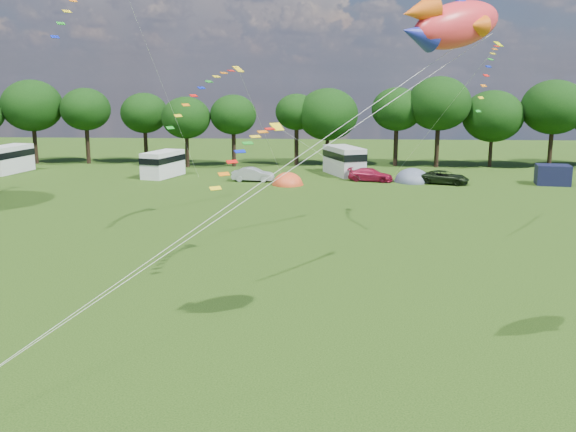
# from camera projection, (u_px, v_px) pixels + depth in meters

# --- Properties ---
(ground_plane) EXTENTS (180.00, 180.00, 0.00)m
(ground_plane) POSITION_uv_depth(u_px,v_px,m) (273.00, 385.00, 21.07)
(ground_plane) COLOR black
(ground_plane) RESTS_ON ground
(tree_line) EXTENTS (102.98, 10.98, 10.27)m
(tree_line) POSITION_uv_depth(u_px,v_px,m) (359.00, 111.00, 73.12)
(tree_line) COLOR black
(tree_line) RESTS_ON ground
(car_b) EXTENTS (3.96, 1.77, 1.36)m
(car_b) POSITION_uv_depth(u_px,v_px,m) (253.00, 175.00, 63.33)
(car_b) COLOR #9DA2A7
(car_b) RESTS_ON ground
(car_c) EXTENTS (4.59, 2.83, 1.28)m
(car_c) POSITION_uv_depth(u_px,v_px,m) (371.00, 175.00, 63.44)
(car_c) COLOR maroon
(car_c) RESTS_ON ground
(car_d) EXTENTS (5.13, 3.45, 1.28)m
(car_d) POSITION_uv_depth(u_px,v_px,m) (445.00, 177.00, 61.78)
(car_d) COLOR black
(car_d) RESTS_ON ground
(campervan_a) EXTENTS (3.46, 6.26, 2.91)m
(campervan_a) POSITION_uv_depth(u_px,v_px,m) (8.00, 158.00, 69.19)
(campervan_a) COLOR silver
(campervan_a) RESTS_ON ground
(campervan_b) EXTENTS (3.73, 5.81, 2.64)m
(campervan_b) POSITION_uv_depth(u_px,v_px,m) (163.00, 163.00, 66.18)
(campervan_b) COLOR white
(campervan_b) RESTS_ON ground
(campervan_c) EXTENTS (4.60, 6.55, 2.95)m
(campervan_c) POSITION_uv_depth(u_px,v_px,m) (344.00, 160.00, 67.67)
(campervan_c) COLOR #B9BABC
(campervan_c) RESTS_ON ground
(tent_orange) EXTENTS (3.02, 3.31, 2.36)m
(tent_orange) POSITION_uv_depth(u_px,v_px,m) (288.00, 185.00, 61.37)
(tent_orange) COLOR #E34B22
(tent_orange) RESTS_ON ground
(tent_greyblue) EXTENTS (3.59, 3.93, 2.67)m
(tent_greyblue) POSITION_uv_depth(u_px,v_px,m) (412.00, 182.00, 63.19)
(tent_greyblue) COLOR #515B6D
(tent_greyblue) RESTS_ON ground
(awning_navy) EXTENTS (3.42, 2.95, 1.91)m
(awning_navy) POSITION_uv_depth(u_px,v_px,m) (553.00, 175.00, 61.25)
(awning_navy) COLOR black
(awning_navy) RESTS_ON ground
(fish_kite) EXTENTS (3.99, 3.09, 2.18)m
(fish_kite) POSITION_uv_depth(u_px,v_px,m) (450.00, 24.00, 20.00)
(fish_kite) COLOR #F83036
(fish_kite) RESTS_ON ground
(streamer_kite_b) EXTENTS (4.27, 4.75, 3.82)m
(streamer_kite_b) POSITION_uv_depth(u_px,v_px,m) (211.00, 86.00, 40.43)
(streamer_kite_b) COLOR yellow
(streamer_kite_b) RESTS_ON ground
(streamer_kite_c) EXTENTS (3.20, 4.96, 2.81)m
(streamer_kite_c) POSITION_uv_depth(u_px,v_px,m) (253.00, 144.00, 31.66)
(streamer_kite_c) COLOR yellow
(streamer_kite_c) RESTS_ON ground
(streamer_kite_d) EXTENTS (2.58, 5.02, 4.25)m
(streamer_kite_d) POSITION_uv_depth(u_px,v_px,m) (491.00, 64.00, 39.16)
(streamer_kite_d) COLOR #E4EA05
(streamer_kite_d) RESTS_ON ground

